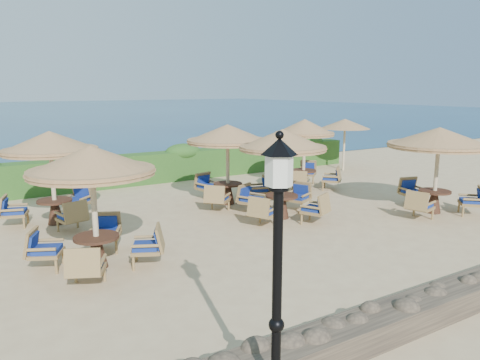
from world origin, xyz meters
TOP-DOWN VIEW (x-y plane):
  - ground at (0.00, 0.00)m, footprint 120.00×120.00m
  - sea at (0.00, 70.00)m, footprint 160.00×160.00m
  - hedge at (0.00, 7.20)m, footprint 18.00×0.90m
  - stone_wall at (0.00, -6.20)m, footprint 15.00×0.65m
  - lamp_post at (-4.80, -6.80)m, footprint 0.44×0.44m
  - extra_parasol at (7.80, 5.20)m, footprint 2.30×2.30m
  - cafe_set_0 at (-5.30, -0.96)m, footprint 2.83×2.83m
  - cafe_set_1 at (0.41, 0.09)m, footprint 2.83×2.83m
  - cafe_set_2 at (4.79, -1.89)m, footprint 3.05×3.05m
  - cafe_set_3 at (-5.43, 2.97)m, footprint 2.74×2.75m
  - cafe_set_4 at (-0.08, 2.43)m, footprint 2.78×2.79m
  - cafe_set_5 at (3.68, 3.10)m, footprint 2.55×2.55m

SIDE VIEW (x-z plane):
  - ground at x=0.00m, z-range 0.00..0.00m
  - sea at x=0.00m, z-range 0.00..0.00m
  - stone_wall at x=0.00m, z-range 0.00..0.44m
  - hedge at x=0.00m, z-range 0.00..1.20m
  - lamp_post at x=-4.80m, z-range -0.10..3.21m
  - cafe_set_5 at x=3.68m, z-range 0.33..2.98m
  - cafe_set_1 at x=0.41m, z-range 0.43..3.08m
  - cafe_set_0 at x=-5.30m, z-range 0.45..3.11m
  - cafe_set_3 at x=-5.43m, z-range 0.54..3.19m
  - cafe_set_4 at x=-0.08m, z-range 0.56..3.21m
  - cafe_set_2 at x=4.79m, z-range 0.64..3.29m
  - extra_parasol at x=7.80m, z-range 0.97..3.37m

